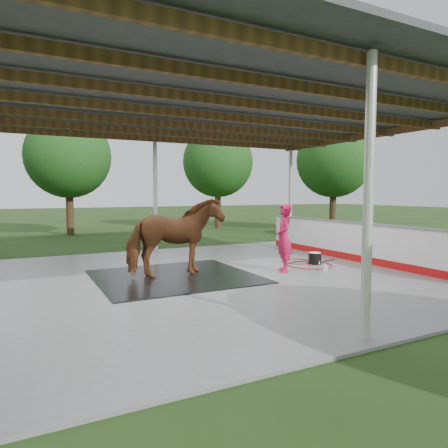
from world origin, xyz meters
name	(u,v)px	position (x,y,z in m)	size (l,w,h in m)	color
ground	(215,278)	(0.00, 0.00, 0.00)	(100.00, 100.00, 0.00)	#1E3814
concrete_slab	(215,277)	(0.00, 0.00, 0.03)	(12.00, 10.00, 0.05)	slate
pavilion_structure	(215,111)	(0.00, 0.00, 3.97)	(12.60, 10.60, 4.05)	beige
dasher_board	(356,243)	(4.60, 0.00, 0.59)	(0.16, 8.00, 1.15)	red
tree_belt	(210,126)	(0.30, 0.90, 3.79)	(28.00, 28.00, 5.80)	#382314
rubber_mat	(175,276)	(-0.93, 0.29, 0.06)	(3.61, 3.39, 0.03)	black
horse	(175,237)	(-0.93, 0.29, 1.01)	(1.01, 2.21, 1.87)	brown
handler	(284,238)	(1.77, -0.34, 0.91)	(0.63, 0.41, 1.72)	#CA1545
wash_bucket	(315,258)	(3.18, 0.13, 0.22)	(0.36, 0.36, 0.33)	black
soap_bottle_a	(318,259)	(3.19, 0.01, 0.21)	(0.13, 0.13, 0.33)	silver
soap_bottle_b	(325,267)	(2.77, -0.76, 0.15)	(0.09, 0.10, 0.21)	#338CD8
hose_coil	(305,264)	(2.94, 0.25, 0.06)	(1.92, 1.66, 0.02)	maroon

